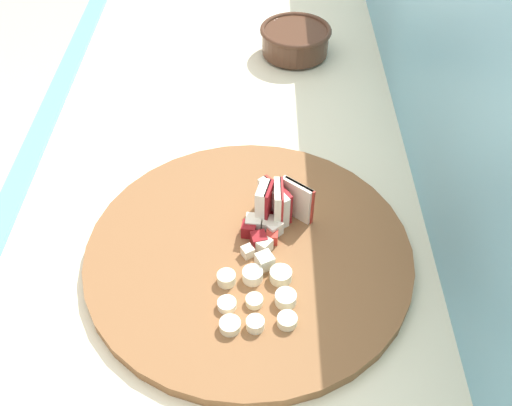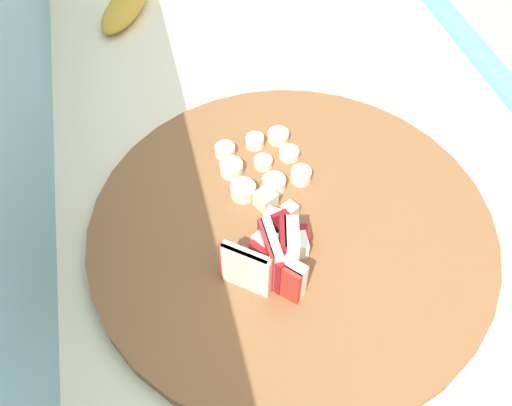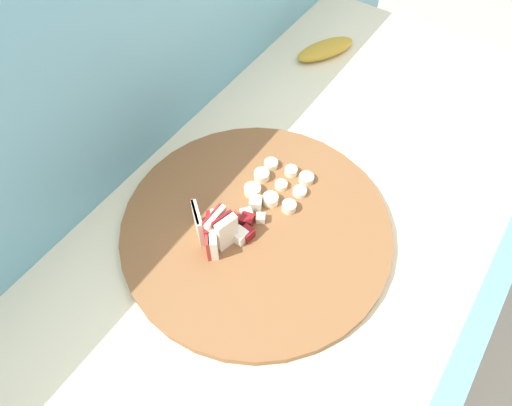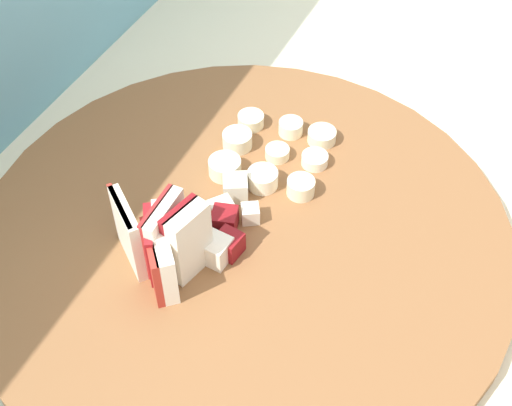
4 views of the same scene
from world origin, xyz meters
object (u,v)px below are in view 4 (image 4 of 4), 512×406
Objects in this scene: cutting_board at (244,235)px; apple_dice_pile at (213,227)px; apple_wedge_fan at (161,243)px; banana_slice_rows at (270,154)px.

apple_dice_pile is at bearing 131.04° from cutting_board.
cutting_board is 5.42× the size of apple_wedge_fan.
apple_dice_pile is at bearing 176.80° from banana_slice_rows.
cutting_board is at bearing -48.96° from apple_dice_pile.
cutting_board is 4.39× the size of apple_dice_pile.
apple_wedge_fan is 0.05m from apple_dice_pile.
apple_dice_pile is (0.04, -0.02, -0.02)m from apple_wedge_fan.
apple_wedge_fan reaches higher than apple_dice_pile.
apple_dice_pile reaches higher than banana_slice_rows.
cutting_board is 0.09m from banana_slice_rows.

